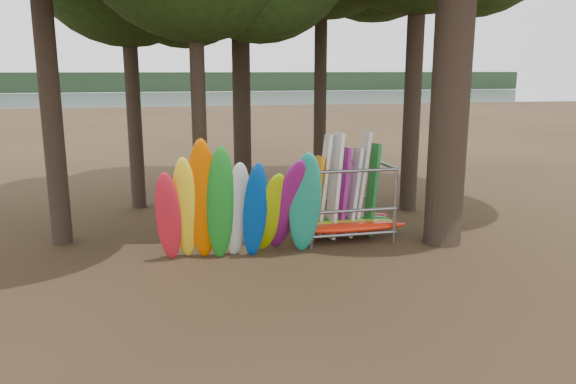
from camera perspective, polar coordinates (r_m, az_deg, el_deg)
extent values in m
plane|color=#47331E|center=(13.67, -0.71, -7.16)|extent=(120.00, 120.00, 0.00)
plane|color=gray|center=(72.80, -10.60, 8.54)|extent=(160.00, 160.00, 0.00)
cube|color=black|center=(122.66, -11.56, 10.90)|extent=(160.00, 4.00, 4.00)
cylinder|color=black|center=(15.79, -23.78, 17.43)|extent=(0.53, 0.53, 12.48)
cylinder|color=black|center=(19.17, -15.69, 13.04)|extent=(0.47, 0.47, 9.89)
cylinder|color=black|center=(19.86, -4.86, 16.34)|extent=(0.63, 0.63, 11.92)
cylinder|color=black|center=(20.01, 3.37, 16.01)|extent=(0.44, 0.44, 11.70)
cylinder|color=black|center=(15.41, -9.24, 13.63)|extent=(0.40, 0.40, 9.90)
cylinder|color=black|center=(18.64, 12.86, 16.02)|extent=(0.55, 0.55, 11.71)
ellipsoid|color=red|center=(13.44, -12.06, -2.55)|extent=(0.70, 1.22, 2.44)
ellipsoid|color=yellow|center=(13.48, -10.37, -1.73)|extent=(0.71, 1.37, 2.78)
ellipsoid|color=#DF5A00|center=(13.35, -8.66, -0.88)|extent=(0.79, 1.24, 3.16)
ellipsoid|color=#1A8124|center=(13.31, -6.88, -1.26)|extent=(0.68, 1.11, 2.98)
ellipsoid|color=beige|center=(13.55, -5.22, -1.90)|extent=(0.77, 1.10, 2.56)
ellipsoid|color=#063FA4|center=(13.36, -3.35, -1.99)|extent=(0.62, 1.24, 2.62)
ellipsoid|color=#A5C50A|center=(13.67, -1.83, -2.22)|extent=(0.88, 1.72, 2.39)
ellipsoid|color=#82166F|center=(13.67, -0.13, -1.50)|extent=(0.98, 2.12, 2.75)
ellipsoid|color=#1A977B|center=(13.54, 1.74, -1.30)|extent=(0.96, 1.59, 2.85)
ellipsoid|color=#FC280E|center=(15.16, 6.31, -3.60)|extent=(3.21, 0.55, 0.24)
ellipsoid|color=gold|center=(15.44, 5.95, -3.29)|extent=(2.95, 0.55, 0.24)
ellipsoid|color=#186C1C|center=(15.78, 5.52, -2.94)|extent=(2.85, 0.55, 0.24)
ellipsoid|color=#AE0D21|center=(16.06, 5.18, -2.66)|extent=(3.03, 0.55, 0.24)
cube|color=orange|center=(15.27, 2.74, -0.63)|extent=(0.45, 0.77, 2.30)
cube|color=white|center=(15.47, 3.55, 0.57)|extent=(0.47, 0.78, 2.85)
cube|color=white|center=(15.35, 4.75, 0.57)|extent=(0.45, 0.83, 2.91)
cube|color=#9F1A8F|center=(15.62, 5.54, -0.01)|extent=(0.38, 0.78, 2.50)
cube|color=silver|center=(15.60, 6.63, -0.07)|extent=(0.44, 0.77, 2.49)
cube|color=silver|center=(15.81, 7.39, 0.86)|extent=(0.55, 0.77, 2.90)
cube|color=#1A772D|center=(15.80, 8.51, 0.22)|extent=(0.37, 0.77, 2.59)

